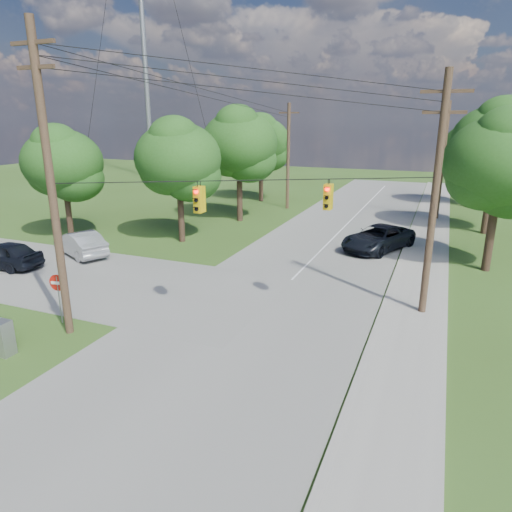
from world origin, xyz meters
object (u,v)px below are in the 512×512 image
at_px(pole_ne, 435,195).
at_px(car_main_north, 378,238).
at_px(car_cross_silver, 80,243).
at_px(control_cabinet, 2,338).
at_px(pole_north_w, 288,156).
at_px(pole_sw, 51,183).
at_px(car_cross_dark, 5,254).
at_px(do_not_enter_sign, 58,288).
at_px(pole_north_e, 443,161).

height_order(pole_ne, car_main_north, pole_ne).
bearing_deg(pole_ne, car_main_north, 108.77).
distance_m(car_cross_silver, control_cabinet, 13.11).
xyz_separation_m(car_main_north, control_cabinet, (-11.00, -20.00, -0.17)).
relative_size(pole_north_w, car_main_north, 1.69).
relative_size(pole_sw, control_cabinet, 8.76).
distance_m(pole_sw, pole_ne, 15.51).
xyz_separation_m(car_cross_dark, control_cabinet, (8.95, -7.63, -0.15)).
xyz_separation_m(pole_north_w, car_cross_silver, (-7.13, -20.70, -4.29)).
bearing_deg(car_cross_silver, car_main_north, 141.13).
bearing_deg(do_not_enter_sign, pole_sw, -41.58).
xyz_separation_m(pole_ne, pole_north_w, (-13.90, 22.00, -0.34)).
distance_m(pole_north_e, pole_north_w, 13.90).
bearing_deg(pole_north_w, car_cross_silver, -109.01).
bearing_deg(pole_north_e, control_cabinet, -114.22).
bearing_deg(car_main_north, pole_north_e, 98.51).
bearing_deg(pole_north_w, pole_north_e, 0.00).
relative_size(pole_ne, do_not_enter_sign, 4.73).
bearing_deg(pole_ne, pole_north_e, 90.00).
bearing_deg(pole_north_w, pole_sw, -89.23).
bearing_deg(pole_north_e, do_not_enter_sign, -116.56).
distance_m(pole_ne, do_not_enter_sign, 16.55).
relative_size(pole_north_e, car_cross_silver, 2.04).
height_order(pole_sw, control_cabinet, pole_sw).
height_order(pole_ne, car_cross_dark, pole_ne).
xyz_separation_m(car_cross_dark, do_not_enter_sign, (8.85, -4.63, 0.80)).
xyz_separation_m(pole_sw, do_not_enter_sign, (-1.00, 0.60, -4.60)).
height_order(pole_ne, car_cross_silver, pole_ne).
bearing_deg(pole_sw, car_cross_dark, 152.04).
height_order(pole_north_e, control_cabinet, pole_north_e).
relative_size(pole_sw, pole_north_e, 1.20).
relative_size(car_cross_silver, car_main_north, 0.83).
distance_m(pole_ne, control_cabinet, 18.17).
bearing_deg(car_cross_dark, do_not_enter_sign, 61.59).
xyz_separation_m(car_cross_dark, car_main_north, (19.95, 12.37, 0.02)).
height_order(pole_north_w, do_not_enter_sign, pole_north_w).
xyz_separation_m(pole_sw, pole_ne, (13.50, 7.60, -0.76)).
relative_size(car_main_north, do_not_enter_sign, 2.66).
xyz_separation_m(pole_north_e, pole_north_w, (-13.90, 0.00, 0.00)).
bearing_deg(pole_ne, car_cross_dark, -174.20).
bearing_deg(car_main_north, pole_north_w, 155.53).
distance_m(pole_north_w, control_cabinet, 32.31).
distance_m(car_cross_silver, car_main_north, 19.66).
xyz_separation_m(pole_north_e, car_main_north, (-3.40, -12.00, -4.28)).
bearing_deg(do_not_enter_sign, pole_north_w, 78.17).
bearing_deg(pole_north_e, car_main_north, -105.82).
bearing_deg(pole_north_w, car_cross_dark, -111.20).
height_order(pole_sw, pole_ne, pole_sw).
relative_size(pole_ne, pole_north_w, 1.05).
xyz_separation_m(pole_ne, car_cross_dark, (-23.35, -2.37, -4.64)).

